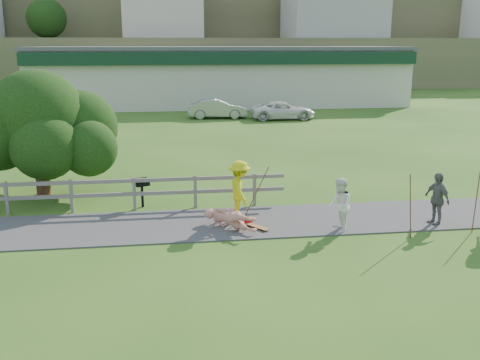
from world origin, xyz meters
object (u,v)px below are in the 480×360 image
(skater_rider, at_px, (240,193))
(tree, at_px, (40,145))
(car_white, at_px, (283,110))
(bbq, at_px, (142,193))
(spectator_b, at_px, (437,199))
(car_silver, at_px, (218,109))
(spectator_a, at_px, (340,205))
(skater_fallen, at_px, (230,219))

(skater_rider, distance_m, tree, 7.78)
(car_white, xyz_separation_m, bbq, (-9.24, -20.48, -0.16))
(spectator_b, height_order, bbq, spectator_b)
(spectator_b, xyz_separation_m, tree, (-12.50, 5.03, 1.04))
(car_silver, bearing_deg, tree, 161.25)
(skater_rider, relative_size, spectator_a, 1.12)
(tree, bearing_deg, car_silver, 67.31)
(skater_fallen, relative_size, bbq, 1.85)
(bbq, bearing_deg, skater_fallen, -69.72)
(skater_rider, xyz_separation_m, car_white, (6.20, 22.37, -0.25))
(spectator_b, height_order, tree, tree)
(spectator_a, distance_m, bbq, 6.63)
(skater_rider, relative_size, car_white, 0.39)
(spectator_a, distance_m, car_white, 23.98)
(car_white, bearing_deg, skater_rider, 164.22)
(skater_fallen, distance_m, bbq, 3.76)
(skater_rider, xyz_separation_m, spectator_b, (5.84, -1.12, -0.09))
(tree, bearing_deg, spectator_a, -29.32)
(skater_rider, height_order, spectator_b, skater_rider)
(spectator_a, xyz_separation_m, spectator_b, (3.11, 0.25, 0.01))
(car_silver, distance_m, car_white, 4.79)
(car_white, bearing_deg, spectator_b, 178.83)
(spectator_a, relative_size, bbq, 1.63)
(skater_fallen, distance_m, tree, 7.97)
(car_silver, bearing_deg, bbq, 171.95)
(skater_rider, bearing_deg, spectator_b, -106.08)
(car_white, xyz_separation_m, tree, (-12.87, -18.45, 1.20))
(bbq, bearing_deg, car_white, 41.18)
(skater_fallen, bearing_deg, spectator_b, -45.76)
(spectator_a, bearing_deg, skater_rider, -109.98)
(spectator_b, xyz_separation_m, car_white, (0.36, 23.49, -0.16))
(car_silver, xyz_separation_m, bbq, (-4.61, -21.73, -0.22))
(spectator_a, xyz_separation_m, car_white, (3.47, 23.73, -0.16))
(spectator_b, height_order, car_silver, spectator_b)
(spectator_a, relative_size, spectator_b, 0.99)
(skater_rider, height_order, car_white, skater_rider)
(spectator_b, xyz_separation_m, bbq, (-8.88, 3.01, -0.32))
(spectator_a, bearing_deg, car_silver, -170.83)
(skater_fallen, height_order, bbq, bbq)
(skater_rider, bearing_deg, car_white, -20.73)
(spectator_a, bearing_deg, tree, -112.80)
(car_silver, bearing_deg, car_white, -101.22)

